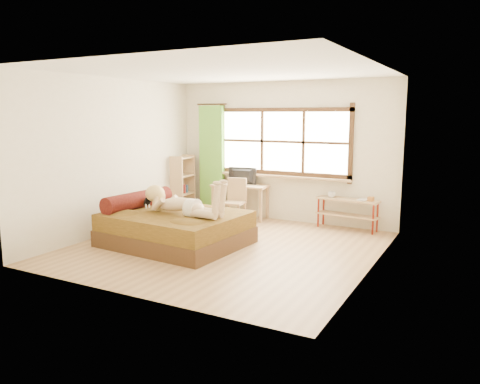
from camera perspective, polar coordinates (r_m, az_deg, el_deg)
The scene contains 18 objects.
floor at distance 7.42m, azimuth -1.76°, elevation -6.77°, with size 4.50×4.50×0.00m, color #9E754C.
ceiling at distance 7.15m, azimuth -1.87°, elevation 14.48°, with size 4.50×4.50×0.00m, color white.
wall_back at distance 9.17m, azimuth 5.24°, elevation 4.89°, with size 4.50×4.50×0.00m, color silver.
wall_front at distance 5.35m, azimuth -13.94°, elevation 1.43°, with size 4.50×4.50×0.00m, color silver.
wall_left at distance 8.51m, azimuth -15.11°, elevation 4.25°, with size 4.50×4.50×0.00m, color silver.
wall_right at distance 6.35m, azimuth 16.08°, elevation 2.57°, with size 4.50×4.50×0.00m, color silver.
window at distance 9.13m, azimuth 5.18°, elevation 5.87°, with size 2.80×0.16×1.46m.
curtain at distance 9.79m, azimuth -3.46°, elevation 4.02°, with size 0.55×0.10×2.20m, color #488A25.
bed at distance 7.62m, azimuth -8.13°, elevation -4.22°, with size 2.20×1.82×0.79m.
woman at distance 7.35m, azimuth -7.21°, elevation -0.31°, with size 1.46×0.42×0.63m, color #D3B187, non-canonical shape.
kitten at distance 8.03m, azimuth -11.64°, elevation -0.98°, with size 0.31×0.13×0.25m, color black, non-canonical shape.
desk at distance 9.33m, azimuth 0.02°, elevation 0.35°, with size 1.16×0.63×0.69m.
monitor at distance 9.33m, azimuth 0.16°, elevation 1.97°, with size 0.58×0.08×0.34m, color black.
chair at distance 8.98m, azimuth -0.59°, elevation -0.76°, with size 0.43×0.43×0.87m.
pipe_shelf at distance 8.69m, azimuth 13.03°, elevation -1.79°, with size 1.16×0.41×0.64m.
cup at distance 8.74m, azimuth 11.11°, elevation -0.31°, with size 0.13×0.13×0.10m, color gray.
book at distance 8.61m, azimuth 14.28°, elevation -0.86°, with size 0.16×0.22×0.02m, color gray.
bookshelf at distance 9.89m, azimuth -6.98°, elevation 0.91°, with size 0.33×0.55×1.22m.
Camera 1 is at (3.56, -6.17, 2.06)m, focal length 35.00 mm.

